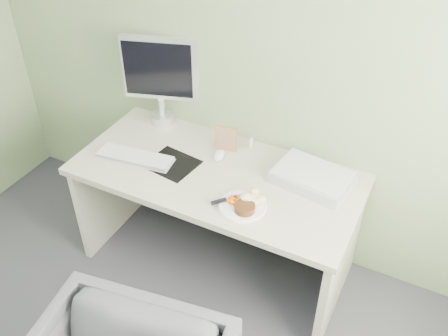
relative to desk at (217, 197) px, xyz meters
The scene contains 14 objects.
wall_back 0.89m from the desk, 90.00° to the left, with size 3.50×3.50×0.00m, color gray.
desk is the anchor object (origin of this frame).
plate 0.37m from the desk, 37.49° to the right, with size 0.24×0.24×0.01m, color white.
steak 0.41m from the desk, 38.93° to the right, with size 0.11×0.11×0.03m, color black.
potato_pile 0.38m from the desk, 27.37° to the right, with size 0.11×0.08×0.06m, color tan.
carrot_heap 0.36m from the desk, 44.63° to the right, with size 0.06×0.05×0.04m, color #FF5C05.
steak_knife 0.33m from the desk, 52.88° to the right, with size 0.15×0.17×0.02m.
mousepad 0.32m from the desk, 169.20° to the right, with size 0.27×0.24×0.00m, color black.
keyboard 0.52m from the desk, 167.55° to the right, with size 0.44×0.13×0.02m, color white.
computer_mouse 0.24m from the desk, 110.82° to the left, with size 0.06×0.11×0.04m, color white.
photo_frame 0.34m from the desk, 102.98° to the left, with size 0.13×0.01×0.16m, color #916343.
eyedrop_bottle 0.39m from the desk, 77.69° to the left, with size 0.02×0.02×0.07m.
scanner 0.57m from the desk, 16.94° to the left, with size 0.41×0.27×0.06m, color #A4A6AA.
monitor 0.80m from the desk, 149.53° to the left, with size 0.46×0.19×0.56m.
Camera 1 is at (1.02, -0.28, 2.44)m, focal length 40.00 mm.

